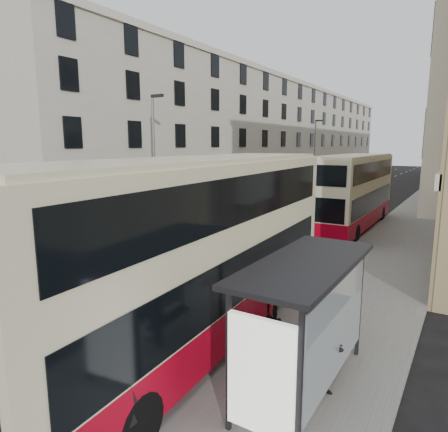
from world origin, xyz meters
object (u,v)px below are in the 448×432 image
Objects in this scene: car_silver at (369,173)px; car_red at (428,174)px; street_lamp_far at (315,149)px; bus_shelter at (305,303)px; street_lamp_near at (154,152)px; pedestrian_near at (116,401)px; double_decker_rear at (352,192)px; white_van at (342,179)px; car_dark at (379,168)px; pedestrian_far at (273,291)px; double_decker_front at (196,251)px; pedestrian_mid at (321,352)px.

car_silver is 8.49m from car_red.
bus_shelter is at bearing -70.88° from street_lamp_far.
car_red is (11.42, 48.09, -3.90)m from street_lamp_near.
double_decker_rear is at bearing -107.82° from pedestrian_near.
white_van is 1.13× the size of car_dark.
pedestrian_far is at bearing 86.21° from car_red.
white_van is (-9.66, 47.22, -0.36)m from pedestrian_near.
car_silver is (2.94, 47.99, -3.97)m from street_lamp_near.
pedestrian_mid is (3.59, -0.79, -1.39)m from double_decker_front.
street_lamp_near is 59.53m from car_dark.
bus_shelter is 72.83m from car_dark.
pedestrian_near is at bearing -124.04° from bus_shelter.
pedestrian_far is at bearing -37.03° from street_lamp_near.
pedestrian_mid is at bearing -74.70° from white_van.
street_lamp_far is 0.71× the size of double_decker_rear.
bus_shelter is at bearing -40.14° from street_lamp_near.
pedestrian_far is 58.44m from car_silver.
double_decker_front is 43.97m from white_van.
bus_shelter is 3.71m from pedestrian_near.
car_silver is 11.39m from car_dark.
double_decker_rear reaches higher than pedestrian_far.
white_van is 1.05× the size of car_red.
pedestrian_near reaches higher than pedestrian_far.
car_red is at bearing -111.27° from pedestrian_near.
white_van is at bearing -100.87° from pedestrian_near.
white_van is 27.50m from car_dark.
street_lamp_far is at bearing -72.69° from car_dark.
white_van is (-8.31, 43.15, -1.69)m from double_decker_front.
double_decker_front is 16.53m from double_decker_rear.
pedestrian_mid is (2.24, 3.28, -0.05)m from pedestrian_near.
street_lamp_far is 4.22× the size of pedestrian_far.
street_lamp_near is at bearing 139.86° from bus_shelter.
white_van is at bearing 84.54° from street_lamp_near.
pedestrian_mid is at bearing -15.78° from double_decker_front.
car_dark is 0.93× the size of car_red.
street_lamp_far reaches higher than pedestrian_near.
double_decker_front is (11.35, -11.27, -2.20)m from street_lamp_near.
car_dark is 14.51m from car_red.
car_silver is (-8.41, 59.26, -1.77)m from double_decker_front.
street_lamp_far is 4.44× the size of pedestrian_mid.
pedestrian_mid is (14.94, -42.06, -3.59)m from street_lamp_far.
car_red is at bearing 93.10° from bus_shelter.
pedestrian_mid reaches higher than white_van.
car_silver is (2.94, 17.99, -3.97)m from street_lamp_far.
car_red is at bearing 76.64° from street_lamp_near.
street_lamp_near is 1.00× the size of street_lamp_far.
car_dark is (-9.07, 70.63, -1.65)m from double_decker_front.
double_decker_rear is 20.70m from pedestrian_near.
car_red is (-3.27, 60.49, -1.40)m from bus_shelter.
pedestrian_far is 0.35× the size of white_van.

